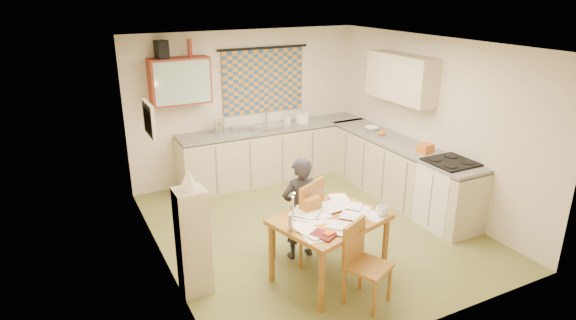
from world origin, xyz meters
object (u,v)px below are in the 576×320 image
person (300,208)px  shelf_stand (193,242)px  chair_far (298,233)px  counter_back (275,153)px  counter_right (399,171)px  dining_table (329,247)px  stove (447,194)px

person → shelf_stand: size_ratio=1.07×
chair_far → person: size_ratio=0.80×
counter_back → counter_right: 2.14m
chair_far → shelf_stand: shelf_stand is taller
shelf_stand → dining_table: bearing=-16.5°
chair_far → person: (0.02, -0.00, 0.33)m
stove → chair_far: 2.22m
counter_back → counter_right: same height
person → shelf_stand: bearing=5.8°
counter_right → stove: 1.02m
person → shelf_stand: 1.36m
dining_table → chair_far: size_ratio=1.33×
person → counter_right: bearing=-158.8°
counter_right → person: size_ratio=2.29×
counter_back → counter_right: size_ratio=1.12×
counter_back → dining_table: (-0.77, -3.04, -0.07)m
dining_table → shelf_stand: shelf_stand is taller
stove → counter_right: bearing=90.0°
stove → shelf_stand: 3.54m
counter_right → chair_far: size_ratio=2.87×
dining_table → person: bearing=83.5°
chair_far → dining_table: bearing=73.9°
counter_right → dining_table: counter_right is taller
stove → counter_back: bearing=116.3°
counter_back → person: (-0.86, -2.50, 0.19)m
counter_back → shelf_stand: shelf_stand is taller
counter_back → person: bearing=-109.0°
chair_far → counter_right: bearing=173.2°
counter_right → chair_far: (-2.21, -0.82, -0.13)m
stove → shelf_stand: shelf_stand is taller
stove → person: 2.21m
stove → person: bearing=174.8°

